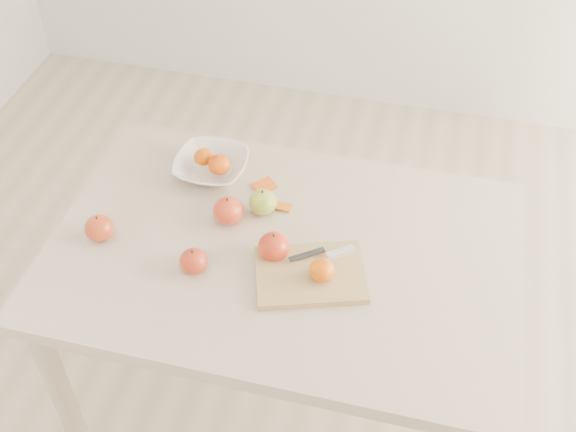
# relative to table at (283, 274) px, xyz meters

# --- Properties ---
(ground) EXTENTS (3.50, 3.50, 0.00)m
(ground) POSITION_rel_table_xyz_m (0.00, 0.00, -0.65)
(ground) COLOR #C6B293
(ground) RESTS_ON ground
(table) EXTENTS (1.20, 0.80, 0.75)m
(table) POSITION_rel_table_xyz_m (0.00, 0.00, 0.00)
(table) COLOR beige
(table) RESTS_ON ground
(cutting_board) EXTENTS (0.32, 0.27, 0.02)m
(cutting_board) POSITION_rel_table_xyz_m (0.09, -0.08, 0.11)
(cutting_board) COLOR tan
(cutting_board) RESTS_ON table
(board_tangerine) EXTENTS (0.06, 0.06, 0.05)m
(board_tangerine) POSITION_rel_table_xyz_m (0.12, -0.09, 0.14)
(board_tangerine) COLOR #E66308
(board_tangerine) RESTS_ON cutting_board
(fruit_bowl) EXTENTS (0.21, 0.21, 0.05)m
(fruit_bowl) POSITION_rel_table_xyz_m (-0.27, 0.24, 0.12)
(fruit_bowl) COLOR white
(fruit_bowl) RESTS_ON table
(bowl_tangerine_near) EXTENTS (0.06, 0.06, 0.05)m
(bowl_tangerine_near) POSITION_rel_table_xyz_m (-0.30, 0.25, 0.15)
(bowl_tangerine_near) COLOR #C85C07
(bowl_tangerine_near) RESTS_ON fruit_bowl
(bowl_tangerine_far) EXTENTS (0.06, 0.06, 0.06)m
(bowl_tangerine_far) POSITION_rel_table_xyz_m (-0.24, 0.22, 0.15)
(bowl_tangerine_far) COLOR #CE5207
(bowl_tangerine_far) RESTS_ON fruit_bowl
(orange_peel_a) EXTENTS (0.07, 0.07, 0.01)m
(orange_peel_a) POSITION_rel_table_xyz_m (-0.11, 0.21, 0.10)
(orange_peel_a) COLOR #D1480E
(orange_peel_a) RESTS_ON table
(orange_peel_b) EXTENTS (0.05, 0.04, 0.01)m
(orange_peel_b) POSITION_rel_table_xyz_m (-0.04, 0.15, 0.10)
(orange_peel_b) COLOR #CD5B0E
(orange_peel_b) RESTS_ON table
(paring_knife) EXTENTS (0.16, 0.09, 0.01)m
(paring_knife) POSITION_rel_table_xyz_m (0.13, -0.00, 0.12)
(paring_knife) COLOR silver
(paring_knife) RESTS_ON cutting_board
(apple_green) EXTENTS (0.08, 0.08, 0.07)m
(apple_green) POSITION_rel_table_xyz_m (-0.09, 0.12, 0.13)
(apple_green) COLOR olive
(apple_green) RESTS_ON table
(apple_red_d) EXTENTS (0.08, 0.08, 0.07)m
(apple_red_d) POSITION_rel_table_xyz_m (-0.47, -0.08, 0.13)
(apple_red_d) COLOR maroon
(apple_red_d) RESTS_ON table
(apple_red_e) EXTENTS (0.08, 0.08, 0.07)m
(apple_red_e) POSITION_rel_table_xyz_m (-0.02, -0.03, 0.14)
(apple_red_e) COLOR maroon
(apple_red_e) RESTS_ON table
(apple_red_a) EXTENTS (0.08, 0.08, 0.07)m
(apple_red_a) POSITION_rel_table_xyz_m (-0.17, 0.07, 0.14)
(apple_red_a) COLOR #A71120
(apple_red_a) RESTS_ON table
(apple_red_c) EXTENTS (0.07, 0.07, 0.06)m
(apple_red_c) POSITION_rel_table_xyz_m (-0.20, -0.12, 0.13)
(apple_red_c) COLOR #8D0D06
(apple_red_c) RESTS_ON table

